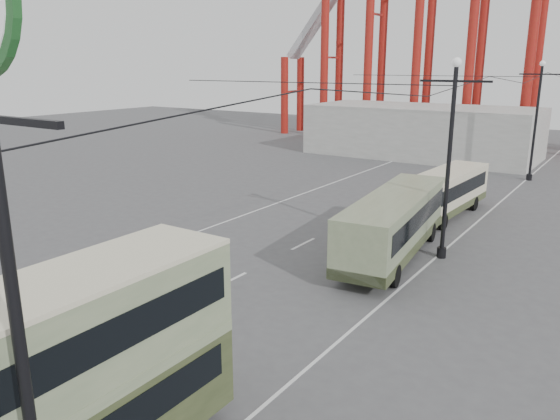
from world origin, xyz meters
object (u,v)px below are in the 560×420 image
Objects in this scene: double_decker_bus at (38,395)px; single_decker_green at (395,222)px; pedestrian at (207,273)px; single_decker_cream at (446,191)px.

double_decker_bus reaches higher than single_decker_green.
pedestrian is at bearing -125.14° from single_decker_green.
double_decker_bus is at bearing -85.79° from single_decker_cream.
single_decker_cream is at bearing 90.91° from double_decker_bus.
pedestrian is at bearing 114.71° from double_decker_bus.
single_decker_cream is (-0.53, 27.31, -1.21)m from double_decker_bus.
double_decker_bus is 1.02× the size of single_decker_cream.
single_decker_cream reaches higher than pedestrian.
double_decker_bus is 18.70m from single_decker_green.
double_decker_bus reaches higher than pedestrian.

